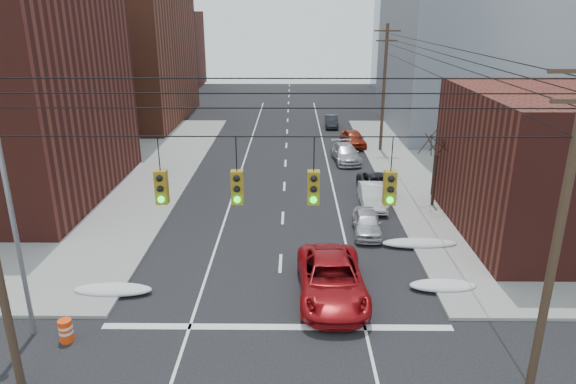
{
  "coord_description": "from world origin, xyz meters",
  "views": [
    {
      "loc": [
        0.6,
        -11.02,
        11.89
      ],
      "look_at": [
        0.36,
        14.26,
        3.0
      ],
      "focal_mm": 32.0,
      "sensor_mm": 36.0,
      "label": 1
    }
  ],
  "objects_px": {
    "parked_car_d": "(346,153)",
    "parked_car_e": "(353,138)",
    "red_pickup": "(332,279)",
    "parked_car_f": "(331,121)",
    "parked_car_a": "(367,223)",
    "lot_car_a": "(47,189)",
    "parked_car_b": "(372,196)",
    "lot_car_d": "(54,158)",
    "lot_car_b": "(85,162)",
    "lot_car_c": "(40,179)",
    "construction_barrel": "(66,330)",
    "parked_car_c": "(376,184)"
  },
  "relations": [
    {
      "from": "parked_car_e",
      "to": "lot_car_a",
      "type": "bearing_deg",
      "value": -153.46
    },
    {
      "from": "parked_car_e",
      "to": "lot_car_c",
      "type": "distance_m",
      "value": 26.65
    },
    {
      "from": "lot_car_c",
      "to": "construction_barrel",
      "type": "relative_size",
      "value": 5.85
    },
    {
      "from": "parked_car_e",
      "to": "lot_car_d",
      "type": "height_order",
      "value": "lot_car_d"
    },
    {
      "from": "red_pickup",
      "to": "construction_barrel",
      "type": "distance_m",
      "value": 10.85
    },
    {
      "from": "lot_car_d",
      "to": "parked_car_b",
      "type": "bearing_deg",
      "value": -118.02
    },
    {
      "from": "parked_car_a",
      "to": "lot_car_c",
      "type": "xyz_separation_m",
      "value": [
        -21.76,
        6.91,
        0.27
      ]
    },
    {
      "from": "red_pickup",
      "to": "lot_car_c",
      "type": "distance_m",
      "value": 23.7
    },
    {
      "from": "parked_car_a",
      "to": "lot_car_a",
      "type": "xyz_separation_m",
      "value": [
        -20.45,
        5.16,
        0.17
      ]
    },
    {
      "from": "construction_barrel",
      "to": "parked_car_e",
      "type": "bearing_deg",
      "value": 64.76
    },
    {
      "from": "parked_car_a",
      "to": "parked_car_f",
      "type": "distance_m",
      "value": 28.46
    },
    {
      "from": "lot_car_a",
      "to": "lot_car_d",
      "type": "relative_size",
      "value": 0.95
    },
    {
      "from": "parked_car_d",
      "to": "parked_car_c",
      "type": "bearing_deg",
      "value": -85.12
    },
    {
      "from": "parked_car_d",
      "to": "lot_car_c",
      "type": "distance_m",
      "value": 23.38
    },
    {
      "from": "parked_car_e",
      "to": "parked_car_f",
      "type": "height_order",
      "value": "parked_car_e"
    },
    {
      "from": "parked_car_d",
      "to": "parked_car_f",
      "type": "bearing_deg",
      "value": 86.03
    },
    {
      "from": "parked_car_a",
      "to": "construction_barrel",
      "type": "height_order",
      "value": "parked_car_a"
    },
    {
      "from": "parked_car_c",
      "to": "lot_car_b",
      "type": "height_order",
      "value": "lot_car_b"
    },
    {
      "from": "red_pickup",
      "to": "parked_car_a",
      "type": "height_order",
      "value": "red_pickup"
    },
    {
      "from": "lot_car_a",
      "to": "lot_car_d",
      "type": "height_order",
      "value": "lot_car_d"
    },
    {
      "from": "parked_car_d",
      "to": "lot_car_d",
      "type": "relative_size",
      "value": 1.15
    },
    {
      "from": "lot_car_b",
      "to": "lot_car_c",
      "type": "distance_m",
      "value": 4.71
    },
    {
      "from": "parked_car_d",
      "to": "lot_car_a",
      "type": "height_order",
      "value": "lot_car_a"
    },
    {
      "from": "parked_car_d",
      "to": "parked_car_e",
      "type": "xyz_separation_m",
      "value": [
        1.21,
        5.19,
        0.04
      ]
    },
    {
      "from": "red_pickup",
      "to": "lot_car_a",
      "type": "height_order",
      "value": "red_pickup"
    },
    {
      "from": "lot_car_b",
      "to": "lot_car_c",
      "type": "relative_size",
      "value": 1.05
    },
    {
      "from": "parked_car_a",
      "to": "lot_car_a",
      "type": "distance_m",
      "value": 21.09
    },
    {
      "from": "lot_car_a",
      "to": "parked_car_f",
      "type": "bearing_deg",
      "value": -64.26
    },
    {
      "from": "red_pickup",
      "to": "parked_car_c",
      "type": "distance_m",
      "value": 14.47
    },
    {
      "from": "parked_car_b",
      "to": "lot_car_d",
      "type": "height_order",
      "value": "lot_car_d"
    },
    {
      "from": "parked_car_e",
      "to": "parked_car_f",
      "type": "bearing_deg",
      "value": 92.1
    },
    {
      "from": "parked_car_e",
      "to": "red_pickup",
      "type": "bearing_deg",
      "value": -105.94
    },
    {
      "from": "parked_car_f",
      "to": "parked_car_e",
      "type": "bearing_deg",
      "value": -79.09
    },
    {
      "from": "parked_car_b",
      "to": "parked_car_d",
      "type": "bearing_deg",
      "value": 95.09
    },
    {
      "from": "parked_car_d",
      "to": "construction_barrel",
      "type": "bearing_deg",
      "value": -122.49
    },
    {
      "from": "lot_car_a",
      "to": "lot_car_c",
      "type": "height_order",
      "value": "lot_car_c"
    },
    {
      "from": "parked_car_d",
      "to": "parked_car_e",
      "type": "height_order",
      "value": "parked_car_e"
    },
    {
      "from": "red_pickup",
      "to": "lot_car_b",
      "type": "xyz_separation_m",
      "value": [
        -17.82,
        18.28,
        0.07
      ]
    },
    {
      "from": "red_pickup",
      "to": "parked_car_f",
      "type": "relative_size",
      "value": 1.6
    },
    {
      "from": "parked_car_a",
      "to": "parked_car_e",
      "type": "height_order",
      "value": "parked_car_e"
    },
    {
      "from": "lot_car_c",
      "to": "parked_car_a",
      "type": "bearing_deg",
      "value": -89.94
    },
    {
      "from": "parked_car_d",
      "to": "lot_car_d",
      "type": "bearing_deg",
      "value": -179.72
    },
    {
      "from": "lot_car_b",
      "to": "parked_car_f",
      "type": "bearing_deg",
      "value": -49.58
    },
    {
      "from": "parked_car_a",
      "to": "lot_car_c",
      "type": "height_order",
      "value": "lot_car_c"
    },
    {
      "from": "lot_car_a",
      "to": "lot_car_b",
      "type": "distance_m",
      "value": 6.24
    },
    {
      "from": "parked_car_d",
      "to": "parked_car_f",
      "type": "xyz_separation_m",
      "value": [
        -0.24,
        13.63,
        -0.08
      ]
    },
    {
      "from": "parked_car_f",
      "to": "construction_barrel",
      "type": "distance_m",
      "value": 40.74
    },
    {
      "from": "parked_car_c",
      "to": "construction_barrel",
      "type": "distance_m",
      "value": 22.45
    },
    {
      "from": "parked_car_b",
      "to": "parked_car_c",
      "type": "relative_size",
      "value": 0.98
    },
    {
      "from": "red_pickup",
      "to": "parked_car_d",
      "type": "distance_m",
      "value": 21.88
    }
  ]
}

